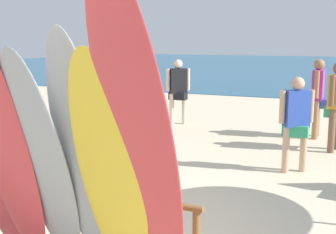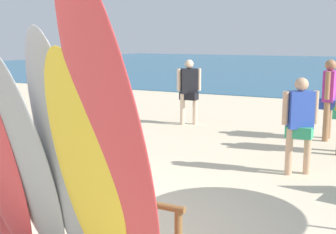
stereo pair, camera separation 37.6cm
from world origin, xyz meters
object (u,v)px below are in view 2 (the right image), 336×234
(surfboard_grey_5, at_px, (64,158))
(surfboard_yellow_6, at_px, (88,174))
(surfboard_rack, at_px, (62,197))
(beachgoer_near_rack, at_px, (300,119))
(beachgoer_by_water, at_px, (329,94))
(surfboard_grey_4, at_px, (27,164))
(surfboard_red_7, at_px, (113,142))
(beachgoer_strolling, at_px, (189,87))

(surfboard_grey_5, bearing_deg, surfboard_yellow_6, -11.27)
(surfboard_rack, xyz_separation_m, beachgoer_near_rack, (1.63, 3.50, 0.36))
(surfboard_rack, distance_m, surfboard_yellow_6, 1.12)
(surfboard_yellow_6, distance_m, beachgoer_by_water, 6.89)
(beachgoer_by_water, bearing_deg, surfboard_rack, -14.54)
(surfboard_rack, relative_size, surfboard_grey_4, 1.28)
(surfboard_yellow_6, bearing_deg, beachgoer_near_rack, 80.57)
(surfboard_grey_4, height_order, beachgoer_near_rack, surfboard_grey_4)
(surfboard_yellow_6, xyz_separation_m, beachgoer_by_water, (0.89, 6.83, -0.06))
(surfboard_rack, height_order, surfboard_grey_4, surfboard_grey_4)
(surfboard_grey_4, bearing_deg, surfboard_yellow_6, -0.60)
(surfboard_grey_4, relative_size, surfboard_red_7, 0.76)
(surfboard_rack, relative_size, beachgoer_strolling, 1.72)
(surfboard_red_7, xyz_separation_m, beachgoer_near_rack, (0.53, 4.20, -0.46))
(surfboard_yellow_6, relative_size, beachgoer_by_water, 1.27)
(surfboard_grey_4, bearing_deg, surfboard_grey_5, 10.47)
(beachgoer_near_rack, distance_m, beachgoer_by_water, 2.73)
(beachgoer_near_rack, bearing_deg, surfboard_red_7, -132.37)
(surfboard_yellow_6, height_order, surfboard_red_7, surfboard_red_7)
(surfboard_grey_5, xyz_separation_m, surfboard_red_7, (0.61, -0.17, 0.24))
(beachgoer_near_rack, xyz_separation_m, beachgoer_by_water, (0.05, 2.73, 0.09))
(surfboard_grey_5, relative_size, surfboard_red_7, 0.80)
(surfboard_yellow_6, bearing_deg, surfboard_rack, 144.84)
(surfboard_grey_5, bearing_deg, surfboard_red_7, -13.44)
(surfboard_grey_4, bearing_deg, beachgoer_by_water, 77.57)
(surfboard_yellow_6, height_order, beachgoer_by_water, surfboard_yellow_6)
(surfboard_grey_5, xyz_separation_m, beachgoer_by_water, (1.19, 6.76, -0.13))
(surfboard_yellow_6, bearing_deg, beachgoer_strolling, 110.39)
(beachgoer_near_rack, bearing_deg, surfboard_grey_5, -140.93)
(surfboard_grey_5, height_order, beachgoer_strolling, surfboard_grey_5)
(surfboard_red_7, bearing_deg, surfboard_grey_4, 177.81)
(surfboard_grey_4, distance_m, beachgoer_strolling, 7.25)
(surfboard_grey_4, relative_size, surfboard_yellow_6, 1.00)
(surfboard_grey_5, height_order, beachgoer_near_rack, surfboard_grey_5)
(surfboard_grey_4, relative_size, beachgoer_strolling, 1.34)
(beachgoer_by_water, relative_size, beachgoer_strolling, 1.05)
(beachgoer_near_rack, height_order, beachgoer_strolling, beachgoer_strolling)
(surfboard_yellow_6, height_order, beachgoer_near_rack, surfboard_yellow_6)
(beachgoer_by_water, bearing_deg, surfboard_yellow_6, -6.89)
(surfboard_yellow_6, bearing_deg, surfboard_red_7, -15.74)
(beachgoer_strolling, bearing_deg, surfboard_yellow_6, -110.19)
(surfboard_red_7, relative_size, beachgoer_strolling, 1.76)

